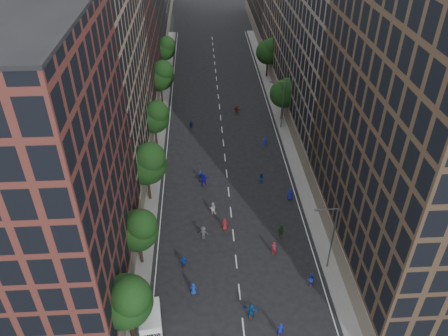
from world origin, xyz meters
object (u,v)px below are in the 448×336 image
at_px(streetlamp_near, 331,235).
at_px(skater_2, 310,279).
at_px(streetlamp_far, 282,102).
at_px(cargo_van, 151,325).
at_px(skater_1, 280,330).
at_px(skater_0, 193,289).

height_order(streetlamp_near, skater_2, streetlamp_near).
xyz_separation_m(streetlamp_near, streetlamp_far, (0.00, 33.00, 0.00)).
height_order(cargo_van, skater_2, cargo_van).
height_order(streetlamp_near, streetlamp_far, same).
relative_size(streetlamp_near, skater_1, 4.68).
xyz_separation_m(streetlamp_far, skater_2, (-2.37, -35.48, -4.28)).
relative_size(cargo_van, skater_2, 2.92).
height_order(streetlamp_near, skater_0, streetlamp_near).
bearing_deg(streetlamp_far, streetlamp_near, -90.00).
xyz_separation_m(cargo_van, skater_2, (17.31, 5.22, -0.49)).
distance_m(skater_0, skater_2, 13.10).
relative_size(streetlamp_far, skater_1, 4.68).
bearing_deg(skater_2, streetlamp_far, -101.71).
xyz_separation_m(streetlamp_far, skater_1, (-6.84, -41.70, -4.20)).
height_order(streetlamp_far, skater_0, streetlamp_far).
distance_m(streetlamp_far, skater_1, 42.47).
bearing_deg(cargo_van, skater_1, -11.85).
bearing_deg(streetlamp_far, skater_2, -93.83).
bearing_deg(streetlamp_far, skater_0, -113.25).
height_order(streetlamp_near, cargo_van, streetlamp_near).
distance_m(skater_1, skater_2, 7.66).
xyz_separation_m(cargo_van, skater_0, (4.22, 4.70, -0.56)).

